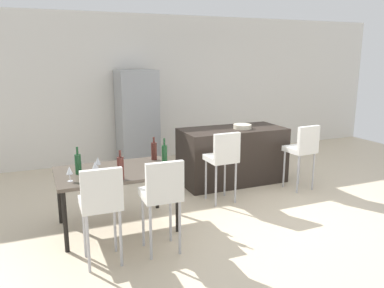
# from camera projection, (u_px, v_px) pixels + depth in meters

# --- Properties ---
(ground_plane) EXTENTS (10.00, 10.00, 0.00)m
(ground_plane) POSITION_uv_depth(u_px,v_px,m) (251.00, 203.00, 5.63)
(ground_plane) COLOR beige
(back_wall) EXTENTS (10.00, 0.12, 2.90)m
(back_wall) POSITION_uv_depth(u_px,v_px,m) (176.00, 87.00, 8.08)
(back_wall) COLOR silver
(back_wall) RESTS_ON ground_plane
(kitchen_island) EXTENTS (1.73, 0.82, 0.92)m
(kitchen_island) POSITION_uv_depth(u_px,v_px,m) (232.00, 155.00, 6.48)
(kitchen_island) COLOR black
(kitchen_island) RESTS_ON ground_plane
(bar_chair_left) EXTENTS (0.41, 0.41, 1.05)m
(bar_chair_left) POSITION_uv_depth(u_px,v_px,m) (223.00, 156.00, 5.49)
(bar_chair_left) COLOR white
(bar_chair_left) RESTS_ON ground_plane
(bar_chair_middle) EXTENTS (0.43, 0.43, 1.05)m
(bar_chair_middle) POSITION_uv_depth(u_px,v_px,m) (303.00, 147.00, 6.03)
(bar_chair_middle) COLOR white
(bar_chair_middle) RESTS_ON ground_plane
(dining_table) EXTENTS (1.41, 0.93, 0.74)m
(dining_table) POSITION_uv_depth(u_px,v_px,m) (116.00, 175.00, 4.68)
(dining_table) COLOR #4C4238
(dining_table) RESTS_ON ground_plane
(dining_chair_near) EXTENTS (0.41, 0.41, 1.05)m
(dining_chair_near) POSITION_uv_depth(u_px,v_px,m) (101.00, 200.00, 3.81)
(dining_chair_near) COLOR white
(dining_chair_near) RESTS_ON ground_plane
(dining_chair_far) EXTENTS (0.41, 0.41, 1.05)m
(dining_chair_far) POSITION_uv_depth(u_px,v_px,m) (162.00, 192.00, 4.05)
(dining_chair_far) COLOR white
(dining_chair_far) RESTS_ON ground_plane
(wine_bottle_inner) EXTENTS (0.08, 0.08, 0.31)m
(wine_bottle_inner) POSITION_uv_depth(u_px,v_px,m) (154.00, 151.00, 5.12)
(wine_bottle_inner) COLOR #471E19
(wine_bottle_inner) RESTS_ON dining_table
(wine_bottle_far) EXTENTS (0.07, 0.07, 0.35)m
(wine_bottle_far) POSITION_uv_depth(u_px,v_px,m) (164.00, 155.00, 4.85)
(wine_bottle_far) COLOR #194723
(wine_bottle_far) RESTS_ON dining_table
(wine_bottle_left) EXTENTS (0.07, 0.07, 0.33)m
(wine_bottle_left) POSITION_uv_depth(u_px,v_px,m) (78.00, 164.00, 4.50)
(wine_bottle_left) COLOR #194723
(wine_bottle_left) RESTS_ON dining_table
(wine_bottle_right) EXTENTS (0.08, 0.08, 0.34)m
(wine_bottle_right) POSITION_uv_depth(u_px,v_px,m) (121.00, 168.00, 4.30)
(wine_bottle_right) COLOR #471E19
(wine_bottle_right) RESTS_ON dining_table
(wine_glass_middle) EXTENTS (0.07, 0.07, 0.17)m
(wine_glass_middle) POSITION_uv_depth(u_px,v_px,m) (69.00, 171.00, 4.23)
(wine_glass_middle) COLOR silver
(wine_glass_middle) RESTS_ON dining_table
(wine_glass_near) EXTENTS (0.07, 0.07, 0.17)m
(wine_glass_near) POSITION_uv_depth(u_px,v_px,m) (98.00, 161.00, 4.62)
(wine_glass_near) COLOR silver
(wine_glass_near) RESTS_ON dining_table
(wine_glass_end) EXTENTS (0.07, 0.07, 0.17)m
(wine_glass_end) POSITION_uv_depth(u_px,v_px,m) (95.00, 165.00, 4.43)
(wine_glass_end) COLOR silver
(wine_glass_end) RESTS_ON dining_table
(refrigerator) EXTENTS (0.72, 0.68, 1.84)m
(refrigerator) POSITION_uv_depth(u_px,v_px,m) (137.00, 118.00, 7.43)
(refrigerator) COLOR #939699
(refrigerator) RESTS_ON ground_plane
(fruit_bowl) EXTENTS (0.30, 0.30, 0.07)m
(fruit_bowl) POSITION_uv_depth(u_px,v_px,m) (242.00, 127.00, 6.36)
(fruit_bowl) COLOR beige
(fruit_bowl) RESTS_ON kitchen_island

